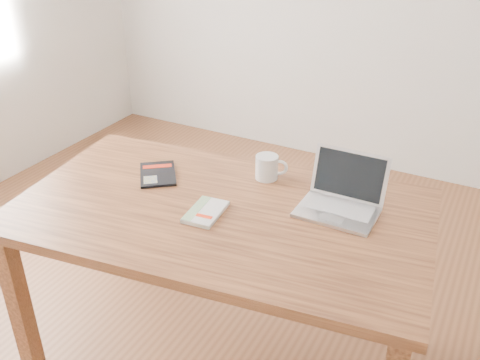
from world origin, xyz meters
The scene contains 6 objects.
room centered at (-0.07, 0.00, 1.36)m, with size 4.04×4.04×2.70m.
desk centered at (0.13, -0.09, 0.66)m, with size 1.62×1.06×0.75m.
white_guidebook centered at (0.11, -0.15, 0.76)m, with size 0.13×0.19×0.02m.
black_guidebook centered at (-0.22, 0.01, 0.76)m, with size 0.24×0.25×0.01m.
laptop centered at (0.52, 0.11, 0.79)m, with size 0.28×0.24×0.20m.
coffee_mug centered at (0.19, 0.20, 0.80)m, with size 0.13×0.09×0.10m.
Camera 1 is at (0.98, -1.54, 1.78)m, focal length 40.00 mm.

